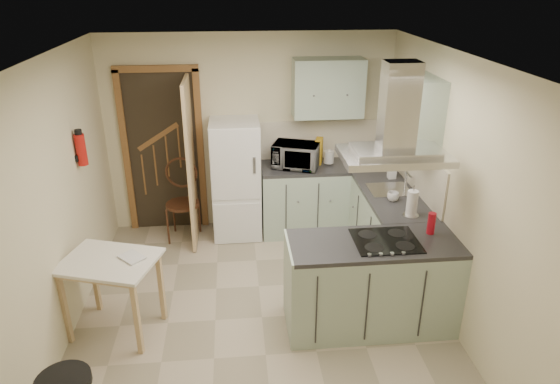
{
  "coord_description": "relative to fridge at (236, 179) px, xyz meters",
  "views": [
    {
      "loc": [
        -0.21,
        -4.02,
        3.13
      ],
      "look_at": [
        0.22,
        0.45,
        1.15
      ],
      "focal_mm": 32.0,
      "sensor_mm": 36.0,
      "label": 1
    }
  ],
  "objects": [
    {
      "name": "floor",
      "position": [
        0.2,
        -1.8,
        -0.75
      ],
      "size": [
        4.2,
        4.2,
        0.0
      ],
      "primitive_type": "plane",
      "color": "tan",
      "rests_on": "ground"
    },
    {
      "name": "ceiling",
      "position": [
        0.2,
        -1.8,
        1.75
      ],
      "size": [
        4.2,
        4.2,
        0.0
      ],
      "primitive_type": "plane",
      "rotation": [
        3.14,
        0.0,
        0.0
      ],
      "color": "silver",
      "rests_on": "back_wall"
    },
    {
      "name": "back_wall",
      "position": [
        0.2,
        0.3,
        0.5
      ],
      "size": [
        3.6,
        0.0,
        3.6
      ],
      "primitive_type": "plane",
      "rotation": [
        1.57,
        0.0,
        0.0
      ],
      "color": "beige",
      "rests_on": "floor"
    },
    {
      "name": "left_wall",
      "position": [
        -1.6,
        -1.8,
        0.5
      ],
      "size": [
        0.0,
        4.2,
        4.2
      ],
      "primitive_type": "plane",
      "rotation": [
        1.57,
        0.0,
        1.57
      ],
      "color": "beige",
      "rests_on": "floor"
    },
    {
      "name": "right_wall",
      "position": [
        2.0,
        -1.8,
        0.5
      ],
      "size": [
        0.0,
        4.2,
        4.2
      ],
      "primitive_type": "plane",
      "rotation": [
        1.57,
        0.0,
        -1.57
      ],
      "color": "beige",
      "rests_on": "floor"
    },
    {
      "name": "doorway",
      "position": [
        -0.9,
        0.27,
        0.3
      ],
      "size": [
        1.1,
        0.12,
        2.1
      ],
      "primitive_type": "cube",
      "color": "brown",
      "rests_on": "floor"
    },
    {
      "name": "fridge",
      "position": [
        0.0,
        0.0,
        0.0
      ],
      "size": [
        0.6,
        0.6,
        1.5
      ],
      "primitive_type": "cube",
      "color": "white",
      "rests_on": "floor"
    },
    {
      "name": "counter_back",
      "position": [
        0.86,
        0.0,
        -0.3
      ],
      "size": [
        1.08,
        0.6,
        0.9
      ],
      "primitive_type": "cube",
      "color": "#9EB2A0",
      "rests_on": "floor"
    },
    {
      "name": "counter_right",
      "position": [
        1.7,
        -0.68,
        -0.3
      ],
      "size": [
        0.6,
        1.95,
        0.9
      ],
      "primitive_type": "cube",
      "color": "#9EB2A0",
      "rests_on": "floor"
    },
    {
      "name": "splashback",
      "position": [
        1.16,
        0.29,
        0.4
      ],
      "size": [
        1.68,
        0.02,
        0.5
      ],
      "primitive_type": "cube",
      "color": "beige",
      "rests_on": "counter_back"
    },
    {
      "name": "wall_cabinet_back",
      "position": [
        1.15,
        0.12,
        1.1
      ],
      "size": [
        0.85,
        0.35,
        0.7
      ],
      "primitive_type": "cube",
      "color": "#9EB2A0",
      "rests_on": "back_wall"
    },
    {
      "name": "wall_cabinet_right",
      "position": [
        1.82,
        -0.95,
        1.1
      ],
      "size": [
        0.35,
        0.9,
        0.7
      ],
      "primitive_type": "cube",
      "color": "#9EB2A0",
      "rests_on": "right_wall"
    },
    {
      "name": "peninsula",
      "position": [
        1.22,
        -1.98,
        -0.3
      ],
      "size": [
        1.55,
        0.65,
        0.9
      ],
      "primitive_type": "cube",
      "color": "#9EB2A0",
      "rests_on": "floor"
    },
    {
      "name": "hob",
      "position": [
        1.32,
        -1.98,
        0.16
      ],
      "size": [
        0.58,
        0.5,
        0.01
      ],
      "primitive_type": "cube",
      "color": "black",
      "rests_on": "peninsula"
    },
    {
      "name": "extractor_hood",
      "position": [
        1.32,
        -1.98,
        0.97
      ],
      "size": [
        0.9,
        0.55,
        0.1
      ],
      "primitive_type": "cube",
      "color": "silver",
      "rests_on": "ceiling"
    },
    {
      "name": "sink",
      "position": [
        1.7,
        -0.85,
        0.16
      ],
      "size": [
        0.45,
        0.4,
        0.01
      ],
      "primitive_type": "cube",
      "color": "silver",
      "rests_on": "counter_right"
    },
    {
      "name": "fire_extinguisher",
      "position": [
        -1.54,
        -0.9,
        0.75
      ],
      "size": [
        0.1,
        0.1,
        0.32
      ],
      "primitive_type": "cylinder",
      "color": "#B2140F",
      "rests_on": "left_wall"
    },
    {
      "name": "drop_leaf_table",
      "position": [
        -1.17,
        -1.85,
        -0.36
      ],
      "size": [
        0.97,
        0.84,
        0.77
      ],
      "primitive_type": "cube",
      "rotation": [
        0.0,
        0.0,
        -0.31
      ],
      "color": "tan",
      "rests_on": "floor"
    },
    {
      "name": "bentwood_chair",
      "position": [
        -0.68,
        -0.08,
        -0.28
      ],
      "size": [
        0.47,
        0.47,
        0.94
      ],
      "primitive_type": "cube",
      "rotation": [
        0.0,
        0.0,
        -0.12
      ],
      "color": "#4B2019",
      "rests_on": "floor"
    },
    {
      "name": "microwave",
      "position": [
        0.75,
        -0.03,
        0.3
      ],
      "size": [
        0.65,
        0.54,
        0.31
      ],
      "primitive_type": "imported",
      "rotation": [
        0.0,
        0.0,
        -0.34
      ],
      "color": "black",
      "rests_on": "counter_back"
    },
    {
      "name": "kettle",
      "position": [
        1.18,
        0.03,
        0.25
      ],
      "size": [
        0.16,
        0.16,
        0.19
      ],
      "primitive_type": "cylinder",
      "rotation": [
        0.0,
        0.0,
        -0.23
      ],
      "color": "silver",
      "rests_on": "counter_back"
    },
    {
      "name": "cereal_box",
      "position": [
        1.06,
        0.11,
        0.31
      ],
      "size": [
        0.14,
        0.22,
        0.31
      ],
      "primitive_type": "cube",
      "rotation": [
        0.0,
        0.0,
        -0.28
      ],
      "color": "gold",
      "rests_on": "counter_back"
    },
    {
      "name": "soap_bottle",
      "position": [
        1.83,
        -0.51,
        0.25
      ],
      "size": [
        0.09,
        0.09,
        0.2
      ],
      "primitive_type": "imported",
      "rotation": [
        0.0,
        0.0,
        0.01
      ],
      "color": "#AEB0BA",
      "rests_on": "counter_right"
    },
    {
      "name": "paper_towel",
      "position": [
        1.72,
        -1.5,
        0.29
      ],
      "size": [
        0.12,
        0.12,
        0.28
      ],
      "primitive_type": "cylinder",
      "rotation": [
        0.0,
        0.0,
        0.1
      ],
      "color": "silver",
      "rests_on": "counter_right"
    },
    {
      "name": "cup",
      "position": [
        1.65,
        -1.13,
        0.2
      ],
      "size": [
        0.13,
        0.13,
        0.1
      ],
      "primitive_type": "imported",
      "rotation": [
        0.0,
        0.0,
        0.06
      ],
      "color": "silver",
      "rests_on": "counter_right"
    },
    {
      "name": "red_bottle",
      "position": [
        1.78,
        -1.87,
        0.25
      ],
      "size": [
        0.09,
        0.09,
        0.21
      ],
      "primitive_type": "cylinder",
      "rotation": [
        0.0,
        0.0,
        0.24
      ],
      "color": "red",
      "rests_on": "peninsula"
    },
    {
      "name": "book",
      "position": [
        -1.02,
        -1.9,
        0.07
      ],
      "size": [
        0.28,
        0.28,
        0.1
      ],
      "primitive_type": "imported",
      "rotation": [
        0.0,
        0.0,
        0.76
      ],
      "color": "#9A4533",
      "rests_on": "drop_leaf_table"
    }
  ]
}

